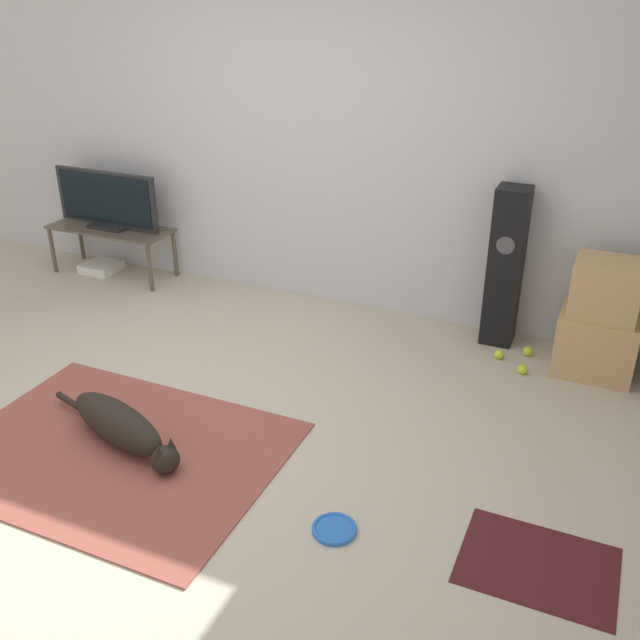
# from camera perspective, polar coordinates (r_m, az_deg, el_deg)

# --- Properties ---
(ground_plane) EXTENTS (12.00, 12.00, 0.00)m
(ground_plane) POSITION_cam_1_polar(r_m,az_deg,el_deg) (4.26, -12.49, -8.66)
(ground_plane) COLOR #BCB29E
(wall_back) EXTENTS (8.00, 0.06, 2.55)m
(wall_back) POSITION_cam_1_polar(r_m,az_deg,el_deg) (5.45, -0.67, 14.35)
(wall_back) COLOR silver
(wall_back) RESTS_ON ground_plane
(area_rug) EXTENTS (1.80, 1.35, 0.01)m
(area_rug) POSITION_cam_1_polar(r_m,az_deg,el_deg) (4.16, -15.97, -10.04)
(area_rug) COLOR #934C42
(area_rug) RESTS_ON ground_plane
(dog) EXTENTS (1.08, 0.42, 0.25)m
(dog) POSITION_cam_1_polar(r_m,az_deg,el_deg) (4.13, -15.64, -8.15)
(dog) COLOR black
(dog) RESTS_ON area_rug
(frisbee) EXTENTS (0.22, 0.22, 0.03)m
(frisbee) POSITION_cam_1_polar(r_m,az_deg,el_deg) (3.52, 1.16, -16.36)
(frisbee) COLOR blue
(frisbee) RESTS_ON ground_plane
(cardboard_box_lower) EXTENTS (0.49, 0.44, 0.42)m
(cardboard_box_lower) POSITION_cam_1_polar(r_m,az_deg,el_deg) (5.00, 21.22, -1.63)
(cardboard_box_lower) COLOR tan
(cardboard_box_lower) RESTS_ON ground_plane
(cardboard_box_upper) EXTENTS (0.41, 0.37, 0.36)m
(cardboard_box_upper) POSITION_cam_1_polar(r_m,az_deg,el_deg) (4.83, 21.91, 2.36)
(cardboard_box_upper) COLOR tan
(cardboard_box_upper) RESTS_ON cardboard_box_lower
(floor_speaker) EXTENTS (0.22, 0.23, 1.13)m
(floor_speaker) POSITION_cam_1_polar(r_m,az_deg,el_deg) (5.06, 14.61, 4.10)
(floor_speaker) COLOR black
(floor_speaker) RESTS_ON ground_plane
(tv_stand) EXTENTS (1.08, 0.42, 0.42)m
(tv_stand) POSITION_cam_1_polar(r_m,az_deg,el_deg) (6.39, -16.39, 6.69)
(tv_stand) COLOR brown
(tv_stand) RESTS_ON ground_plane
(tv) EXTENTS (0.98, 0.20, 0.48)m
(tv) POSITION_cam_1_polar(r_m,az_deg,el_deg) (6.30, -16.71, 9.14)
(tv) COLOR #232326
(tv) RESTS_ON tv_stand
(tennis_ball_by_boxes) EXTENTS (0.07, 0.07, 0.07)m
(tennis_ball_by_boxes) POSITION_cam_1_polar(r_m,az_deg,el_deg) (5.02, 14.13, -2.69)
(tennis_ball_by_boxes) COLOR #C6E033
(tennis_ball_by_boxes) RESTS_ON ground_plane
(tennis_ball_near_speaker) EXTENTS (0.07, 0.07, 0.07)m
(tennis_ball_near_speaker) POSITION_cam_1_polar(r_m,az_deg,el_deg) (5.12, 16.29, -2.41)
(tennis_ball_near_speaker) COLOR #C6E033
(tennis_ball_near_speaker) RESTS_ON ground_plane
(tennis_ball_loose_on_carpet) EXTENTS (0.07, 0.07, 0.07)m
(tennis_ball_loose_on_carpet) POSITION_cam_1_polar(r_m,az_deg,el_deg) (4.88, 15.88, -3.80)
(tennis_ball_loose_on_carpet) COLOR #C6E033
(tennis_ball_loose_on_carpet) RESTS_ON ground_plane
(game_console) EXTENTS (0.29, 0.29, 0.07)m
(game_console) POSITION_cam_1_polar(r_m,az_deg,el_deg) (6.60, -17.09, 4.10)
(game_console) COLOR white
(game_console) RESTS_ON ground_plane
(door_mat) EXTENTS (0.69, 0.52, 0.01)m
(door_mat) POSITION_cam_1_polar(r_m,az_deg,el_deg) (3.51, 17.04, -18.22)
(door_mat) COLOR #47191E
(door_mat) RESTS_ON ground_plane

